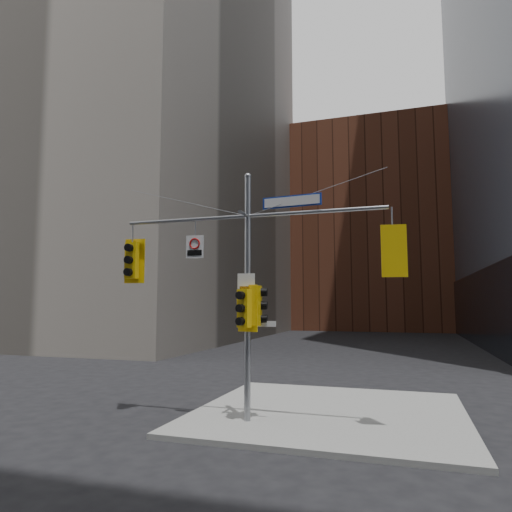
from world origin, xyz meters
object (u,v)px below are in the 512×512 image
Objects in this scene: traffic_light_pole_front at (244,308)px; regulatory_sign_arm at (195,246)px; traffic_light_east_arm at (393,251)px; street_sign_blade at (292,201)px; signal_assembly at (248,270)px; traffic_light_west_arm at (132,260)px; traffic_light_pole_side at (258,306)px.

traffic_light_pole_front is 2.54m from regulatory_sign_arm.
street_sign_blade reaches higher than traffic_light_east_arm.
signal_assembly reaches higher than street_sign_blade.
traffic_light_pole_front is at bearing -9.37° from traffic_light_west_arm.
traffic_light_west_arm is at bearing -170.79° from traffic_light_pole_front.
street_sign_blade is at bearing -5.38° from traffic_light_west_arm.
street_sign_blade is (5.24, -0.01, 1.55)m from traffic_light_west_arm.
traffic_light_west_arm reaches higher than traffic_light_pole_side.
traffic_light_east_arm is at bearing -3.40° from regulatory_sign_arm.
regulatory_sign_arm reaches higher than traffic_light_pole_side.
signal_assembly is at bearing 103.63° from traffic_light_pole_front.
street_sign_blade is at bearing -3.16° from regulatory_sign_arm.
traffic_light_west_arm is 0.81× the size of street_sign_blade.
traffic_light_west_arm reaches higher than regulatory_sign_arm.
traffic_light_west_arm is at bearing -175.49° from street_sign_blade.
signal_assembly is 4.55× the size of street_sign_blade.
traffic_light_east_arm is 4.35m from traffic_light_pole_front.
street_sign_blade is at bearing 24.77° from traffic_light_pole_front.
street_sign_blade is (1.33, 0.27, 3.05)m from traffic_light_pole_front.
regulatory_sign_arm is (-2.02, -0.03, 1.80)m from traffic_light_pole_side.
street_sign_blade is (1.33, 0.00, 1.93)m from signal_assembly.
traffic_light_east_arm is 1.97× the size of regulatory_sign_arm.
traffic_light_east_arm reaches higher than traffic_light_pole_side.
signal_assembly is 1.15m from traffic_light_pole_front.
regulatory_sign_arm is (-1.69, -0.02, 0.75)m from signal_assembly.
signal_assembly is at bearing -175.23° from street_sign_blade.
traffic_light_east_arm is 1.21× the size of traffic_light_pole_side.
street_sign_blade is (1.01, -0.01, 2.98)m from traffic_light_pole_side.
traffic_light_west_arm is 1.07× the size of traffic_light_pole_front.
traffic_light_pole_side is at bearing -2.62° from regulatory_sign_arm.
traffic_light_east_arm reaches higher than traffic_light_pole_front.
traffic_light_west_arm is at bearing 175.51° from regulatory_sign_arm.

